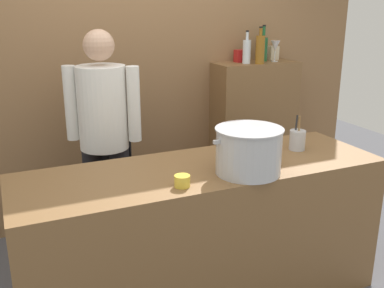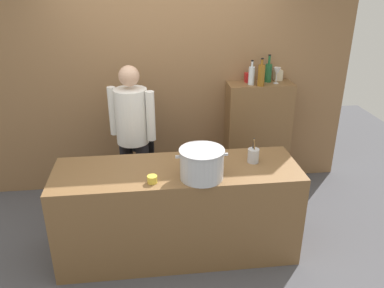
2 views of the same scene
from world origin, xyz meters
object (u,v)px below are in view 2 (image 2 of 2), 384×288
(stockpot_large, at_px, (202,164))
(utensil_crock, at_px, (253,155))
(wine_bottle_green, at_px, (268,72))
(spice_tin_red, at_px, (248,77))
(wine_bottle_clear, at_px, (252,75))
(butter_jar, at_px, (152,179))
(spice_tin_cream, at_px, (278,75))
(wine_glass_short, at_px, (277,72))
(chef, at_px, (133,131))
(wine_bottle_amber, at_px, (261,75))

(stockpot_large, height_order, utensil_crock, stockpot_large)
(wine_bottle_green, distance_m, spice_tin_red, 0.24)
(utensil_crock, bearing_deg, wine_bottle_clear, 77.45)
(stockpot_large, height_order, butter_jar, stockpot_large)
(spice_tin_red, xyz_separation_m, spice_tin_cream, (0.37, 0.04, 0.01))
(wine_glass_short, bearing_deg, spice_tin_cream, 64.38)
(butter_jar, xyz_separation_m, spice_tin_red, (1.17, 1.48, 0.44))
(wine_glass_short, xyz_separation_m, spice_tin_red, (-0.30, 0.10, -0.08))
(spice_tin_cream, bearing_deg, stockpot_large, -127.01)
(chef, distance_m, utensil_crock, 1.33)
(wine_bottle_amber, height_order, spice_tin_red, wine_bottle_amber)
(butter_jar, height_order, spice_tin_red, spice_tin_red)
(utensil_crock, relative_size, spice_tin_red, 2.18)
(butter_jar, relative_size, wine_bottle_amber, 0.27)
(wine_bottle_clear, height_order, spice_tin_red, wine_bottle_clear)
(spice_tin_red, bearing_deg, stockpot_large, -117.42)
(butter_jar, height_order, wine_bottle_clear, wine_bottle_clear)
(chef, xyz_separation_m, spice_tin_cream, (1.71, 0.51, 0.42))
(utensil_crock, xyz_separation_m, spice_tin_cream, (0.61, 1.25, 0.41))
(chef, height_order, wine_bottle_clear, chef)
(stockpot_large, bearing_deg, wine_glass_short, 51.99)
(chef, height_order, butter_jar, chef)
(chef, height_order, wine_glass_short, chef)
(stockpot_large, bearing_deg, utensil_crock, 24.83)
(wine_bottle_amber, bearing_deg, stockpot_large, -123.73)
(wine_glass_short, bearing_deg, spice_tin_red, 161.95)
(wine_bottle_clear, bearing_deg, wine_bottle_amber, -34.93)
(wine_glass_short, bearing_deg, stockpot_large, -128.01)
(wine_bottle_green, xyz_separation_m, wine_bottle_amber, (-0.13, -0.16, 0.01))
(utensil_crock, height_order, wine_bottle_amber, wine_bottle_amber)
(wine_glass_short, distance_m, spice_tin_red, 0.33)
(chef, relative_size, stockpot_large, 3.77)
(wine_bottle_amber, bearing_deg, chef, -168.34)
(utensil_crock, bearing_deg, stockpot_large, -155.17)
(utensil_crock, bearing_deg, wine_glass_short, 64.00)
(chef, bearing_deg, wine_bottle_green, -136.25)
(butter_jar, relative_size, wine_glass_short, 0.46)
(stockpot_large, height_order, wine_bottle_clear, wine_bottle_clear)
(spice_tin_cream, bearing_deg, spice_tin_red, -174.13)
(utensil_crock, xyz_separation_m, wine_bottle_amber, (0.34, 1.04, 0.48))
(utensil_crock, height_order, spice_tin_red, spice_tin_red)
(wine_bottle_amber, distance_m, wine_bottle_clear, 0.11)
(chef, height_order, stockpot_large, chef)
(spice_tin_cream, bearing_deg, utensil_crock, -115.96)
(wine_bottle_green, height_order, spice_tin_red, wine_bottle_green)
(wine_glass_short, bearing_deg, utensil_crock, -116.00)
(chef, xyz_separation_m, wine_bottle_green, (1.57, 0.45, 0.47))
(wine_bottle_amber, xyz_separation_m, spice_tin_cream, (0.27, 0.21, -0.06))
(butter_jar, distance_m, spice_tin_red, 1.94)
(stockpot_large, height_order, spice_tin_red, spice_tin_red)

